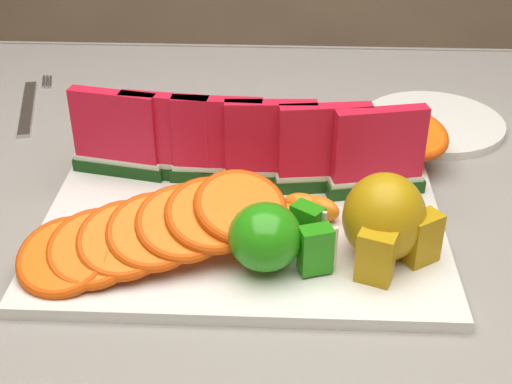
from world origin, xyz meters
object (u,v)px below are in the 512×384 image
Objects in this scene: side_plate at (433,123)px; fork at (30,105)px; platter at (243,221)px; apple_cluster at (273,237)px; pear_cluster at (386,221)px.

side_plate is 1.05× the size of fork.
platter is 0.09m from apple_cluster.
pear_cluster is 0.31m from side_plate.
pear_cluster is at bearing -36.83° from fork.
platter is 0.41m from fork.
platter is 4.24× the size of pear_cluster.
apple_cluster reaches higher than side_plate.
pear_cluster reaches higher than fork.
platter is at bearing 111.73° from apple_cluster.
side_plate is 0.54m from fork.
fork is (-0.54, 0.04, -0.00)m from side_plate.
side_plate is at bearing 45.66° from platter.
platter is 0.33m from side_plate.
side_plate is (0.20, 0.32, -0.04)m from apple_cluster.
platter reaches higher than fork.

